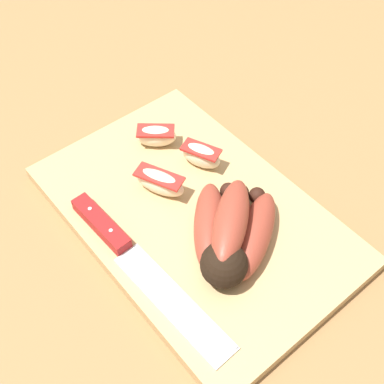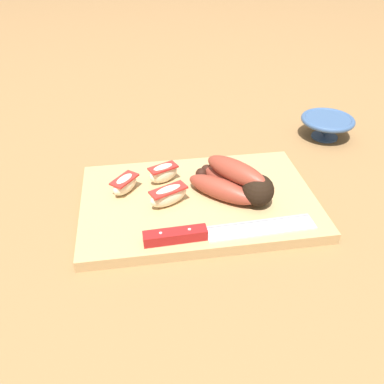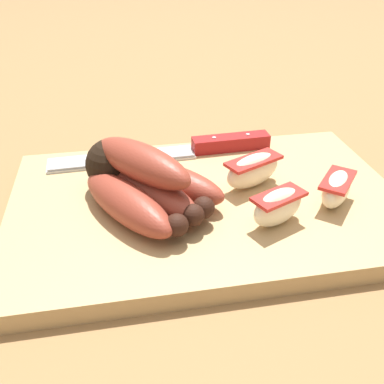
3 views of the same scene
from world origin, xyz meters
name	(u,v)px [view 3 (image 3 of 3)]	position (x,y,z in m)	size (l,w,h in m)	color
ground_plane	(216,211)	(0.00, 0.00, 0.00)	(6.00, 6.00, 0.00)	olive
cutting_board	(207,206)	(0.01, 0.00, 0.01)	(0.42, 0.27, 0.02)	tan
banana_bunch	(142,182)	(0.08, 0.00, 0.05)	(0.16, 0.16, 0.07)	black
chefs_knife	(194,148)	(0.00, -0.11, 0.03)	(0.28, 0.04, 0.02)	silver
apple_wedge_near	(278,206)	(-0.05, 0.06, 0.04)	(0.06, 0.04, 0.04)	#F4E5C1
apple_wedge_middle	(336,188)	(-0.12, 0.04, 0.04)	(0.06, 0.06, 0.03)	#F4E5C1
apple_wedge_far	(253,170)	(-0.04, -0.01, 0.04)	(0.07, 0.05, 0.04)	#F4E5C1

